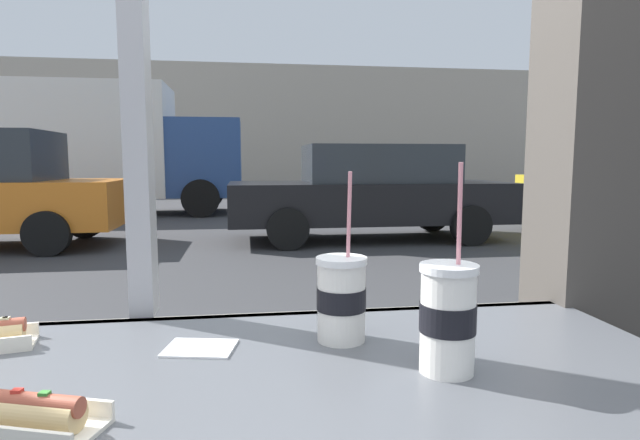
{
  "coord_description": "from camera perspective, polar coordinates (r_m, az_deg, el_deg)",
  "views": [
    {
      "loc": [
        0.22,
        -1.07,
        1.33
      ],
      "look_at": [
        0.67,
        2.0,
        0.98
      ],
      "focal_mm": 28.95,
      "sensor_mm": 36.0,
      "label": 1
    }
  ],
  "objects": [
    {
      "name": "pedestrian",
      "position": [
        3.17,
        27.66,
        0.67
      ],
      "size": [
        0.32,
        0.32,
        1.63
      ],
      "color": "#3C442E",
      "rests_on": "sidewalk_strip"
    },
    {
      "name": "building_facade_far",
      "position": [
        22.58,
        -8.9,
        9.87
      ],
      "size": [
        28.0,
        1.2,
        5.33
      ],
      "primitive_type": "cube",
      "color": "#A89E8E",
      "rests_on": "ground"
    },
    {
      "name": "ground_plane",
      "position": [
        9.17,
        -9.53,
        -1.89
      ],
      "size": [
        60.0,
        60.0,
        0.0
      ],
      "primitive_type": "plane",
      "color": "#38383A"
    },
    {
      "name": "soda_cup_right",
      "position": [
        0.96,
        2.37,
        -8.55
      ],
      "size": [
        0.09,
        0.09,
        0.31
      ],
      "color": "silver",
      "rests_on": "window_counter"
    },
    {
      "name": "box_truck",
      "position": [
        14.03,
        -24.32,
        7.52
      ],
      "size": [
        7.07,
        2.44,
        3.17
      ],
      "color": "silver",
      "rests_on": "ground"
    },
    {
      "name": "napkin_wrapper",
      "position": [
        0.97,
        -13.11,
        -13.63
      ],
      "size": [
        0.14,
        0.11,
        0.0
      ],
      "primitive_type": "cube",
      "rotation": [
        0.0,
        0.0,
        -0.2
      ],
      "color": "white",
      "rests_on": "window_counter"
    },
    {
      "name": "soda_cup_left",
      "position": [
        0.85,
        13.94,
        -10.31
      ],
      "size": [
        0.09,
        0.09,
        0.33
      ],
      "color": "white",
      "rests_on": "window_counter"
    },
    {
      "name": "sidewalk_strip",
      "position": [
        2.97,
        -12.42,
        -19.06
      ],
      "size": [
        16.0,
        2.8,
        0.12
      ],
      "primitive_type": "cube",
      "color": "#9E998E",
      "rests_on": "ground"
    },
    {
      "name": "parked_car_black",
      "position": [
        8.76,
        5.7,
        3.18
      ],
      "size": [
        4.66,
        1.91,
        1.59
      ],
      "color": "black",
      "rests_on": "ground"
    }
  ]
}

